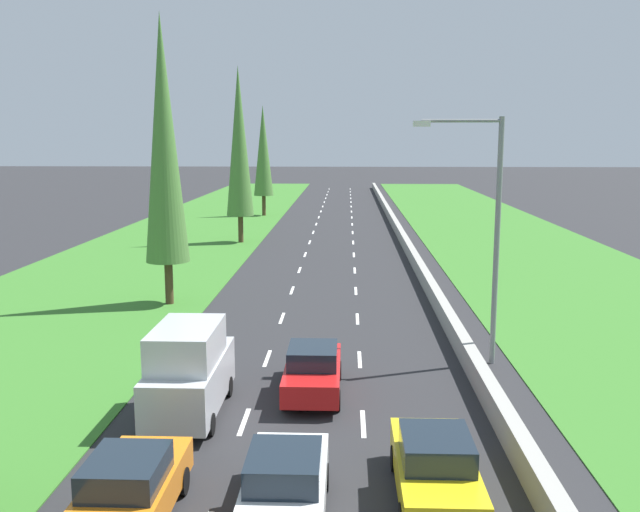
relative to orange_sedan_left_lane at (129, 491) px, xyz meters
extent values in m
plane|color=#28282B|center=(3.38, 44.66, -0.81)|extent=(300.00, 300.00, 0.00)
cube|color=#387528|center=(-9.27, 44.66, -0.79)|extent=(14.00, 140.00, 0.04)
cube|color=#387528|center=(17.73, 44.66, -0.79)|extent=(14.00, 140.00, 0.04)
cube|color=#9E9B93|center=(9.08, 44.66, -0.39)|extent=(0.44, 120.00, 0.85)
cube|color=white|center=(1.63, 5.66, -0.81)|extent=(0.14, 2.00, 0.01)
cube|color=white|center=(1.63, 11.66, -0.81)|extent=(0.14, 2.00, 0.01)
cube|color=white|center=(1.63, 17.66, -0.81)|extent=(0.14, 2.00, 0.01)
cube|color=white|center=(1.63, 23.66, -0.81)|extent=(0.14, 2.00, 0.01)
cube|color=white|center=(1.63, 29.66, -0.81)|extent=(0.14, 2.00, 0.01)
cube|color=white|center=(1.63, 35.66, -0.81)|extent=(0.14, 2.00, 0.01)
cube|color=white|center=(1.63, 41.66, -0.81)|extent=(0.14, 2.00, 0.01)
cube|color=white|center=(1.63, 47.66, -0.81)|extent=(0.14, 2.00, 0.01)
cube|color=white|center=(1.63, 53.66, -0.81)|extent=(0.14, 2.00, 0.01)
cube|color=white|center=(1.63, 59.66, -0.81)|extent=(0.14, 2.00, 0.01)
cube|color=white|center=(1.63, 65.66, -0.81)|extent=(0.14, 2.00, 0.01)
cube|color=white|center=(1.63, 71.66, -0.81)|extent=(0.14, 2.00, 0.01)
cube|color=white|center=(1.63, 77.66, -0.81)|extent=(0.14, 2.00, 0.01)
cube|color=white|center=(1.63, 83.66, -0.81)|extent=(0.14, 2.00, 0.01)
cube|color=white|center=(1.63, 89.66, -0.81)|extent=(0.14, 2.00, 0.01)
cube|color=white|center=(1.63, 95.66, -0.81)|extent=(0.14, 2.00, 0.01)
cube|color=white|center=(1.63, 101.66, -0.81)|extent=(0.14, 2.00, 0.01)
cube|color=white|center=(5.13, 5.66, -0.81)|extent=(0.14, 2.00, 0.01)
cube|color=white|center=(5.13, 11.66, -0.81)|extent=(0.14, 2.00, 0.01)
cube|color=white|center=(5.13, 17.66, -0.81)|extent=(0.14, 2.00, 0.01)
cube|color=white|center=(5.13, 23.66, -0.81)|extent=(0.14, 2.00, 0.01)
cube|color=white|center=(5.13, 29.66, -0.81)|extent=(0.14, 2.00, 0.01)
cube|color=white|center=(5.13, 35.66, -0.81)|extent=(0.14, 2.00, 0.01)
cube|color=white|center=(5.13, 41.66, -0.81)|extent=(0.14, 2.00, 0.01)
cube|color=white|center=(5.13, 47.66, -0.81)|extent=(0.14, 2.00, 0.01)
cube|color=white|center=(5.13, 53.66, -0.81)|extent=(0.14, 2.00, 0.01)
cube|color=white|center=(5.13, 59.66, -0.81)|extent=(0.14, 2.00, 0.01)
cube|color=white|center=(5.13, 65.66, -0.81)|extent=(0.14, 2.00, 0.01)
cube|color=white|center=(5.13, 71.66, -0.81)|extent=(0.14, 2.00, 0.01)
cube|color=white|center=(5.13, 77.66, -0.81)|extent=(0.14, 2.00, 0.01)
cube|color=white|center=(5.13, 83.66, -0.81)|extent=(0.14, 2.00, 0.01)
cube|color=white|center=(5.13, 89.66, -0.81)|extent=(0.14, 2.00, 0.01)
cube|color=white|center=(5.13, 95.66, -0.81)|extent=(0.14, 2.00, 0.01)
cube|color=white|center=(5.13, 101.66, -0.81)|extent=(0.14, 2.00, 0.01)
cube|color=orange|center=(0.00, 0.03, -0.13)|extent=(1.76, 4.50, 0.72)
cube|color=#19232D|center=(0.00, -0.12, 0.53)|extent=(1.56, 1.90, 0.60)
cylinder|color=black|center=(-0.80, 1.43, -0.49)|extent=(0.22, 0.64, 0.64)
cylinder|color=black|center=(0.80, 1.43, -0.49)|extent=(0.22, 0.64, 0.64)
cube|color=white|center=(3.31, 0.36, -0.13)|extent=(1.76, 4.50, 0.72)
cube|color=#19232D|center=(3.31, 0.21, 0.53)|extent=(1.56, 1.90, 0.60)
cylinder|color=black|center=(2.51, 1.76, -0.49)|extent=(0.22, 0.64, 0.64)
cylinder|color=black|center=(4.11, 1.76, -0.49)|extent=(0.22, 0.64, 0.64)
cube|color=silver|center=(-0.07, 6.23, 0.21)|extent=(1.90, 4.90, 1.40)
cube|color=silver|center=(-0.07, 5.93, 1.46)|extent=(1.80, 3.10, 1.10)
cylinder|color=black|center=(-0.94, 7.74, -0.49)|extent=(0.22, 0.64, 0.64)
cylinder|color=black|center=(0.80, 7.74, -0.49)|extent=(0.22, 0.64, 0.64)
cylinder|color=black|center=(-0.94, 4.71, -0.49)|extent=(0.22, 0.64, 0.64)
cylinder|color=black|center=(0.80, 4.71, -0.49)|extent=(0.22, 0.64, 0.64)
cube|color=yellow|center=(6.67, 1.41, -0.13)|extent=(1.76, 4.50, 0.72)
cube|color=#19232D|center=(6.67, 1.26, 0.53)|extent=(1.56, 1.90, 0.60)
cylinder|color=black|center=(5.87, 2.80, -0.49)|extent=(0.22, 0.64, 0.64)
cylinder|color=black|center=(7.47, 2.80, -0.49)|extent=(0.22, 0.64, 0.64)
cube|color=red|center=(3.54, 8.07, -0.13)|extent=(1.76, 4.50, 0.72)
cube|color=#19232D|center=(3.54, 7.92, 0.53)|extent=(1.56, 1.90, 0.60)
cylinder|color=black|center=(2.74, 9.47, -0.49)|extent=(0.22, 0.64, 0.64)
cylinder|color=black|center=(4.34, 9.47, -0.49)|extent=(0.22, 0.64, 0.64)
cylinder|color=black|center=(2.74, 6.68, -0.49)|extent=(0.22, 0.64, 0.64)
cylinder|color=black|center=(4.34, 6.68, -0.49)|extent=(0.22, 0.64, 0.64)
cylinder|color=#4C3823|center=(-4.28, 20.22, 0.29)|extent=(0.41, 0.41, 2.20)
cone|color=#4C7F38|center=(-4.28, 20.22, 7.38)|extent=(2.15, 2.15, 11.98)
cylinder|color=#4C3823|center=(-3.87, 41.29, 0.29)|extent=(0.41, 0.41, 2.20)
cone|color=#4C7F38|center=(-3.87, 41.29, 7.20)|extent=(2.15, 2.15, 11.63)
cylinder|color=#4C3823|center=(-4.35, 61.00, 0.29)|extent=(0.40, 0.40, 2.20)
cone|color=#4C7F38|center=(-4.35, 61.00, 6.16)|extent=(2.09, 2.09, 9.54)
cylinder|color=gray|center=(10.03, 11.45, 3.69)|extent=(0.20, 0.20, 9.00)
cylinder|color=gray|center=(8.63, 11.45, 8.04)|extent=(2.80, 0.12, 0.12)
cube|color=silver|center=(7.23, 11.45, 7.94)|extent=(0.60, 0.28, 0.20)
camera|label=1|loc=(4.61, -13.62, 7.42)|focal=39.11mm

